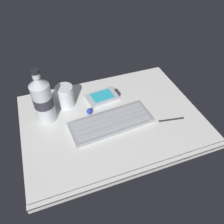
{
  "coord_description": "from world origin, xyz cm",
  "views": [
    {
      "loc": [
        -19.19,
        -53.24,
        58.42
      ],
      "look_at": [
        0.0,
        0.0,
        3.0
      ],
      "focal_mm": 35.79,
      "sensor_mm": 36.0,
      "label": 1
    }
  ],
  "objects_px": {
    "keyboard": "(111,122)",
    "trackball_mouse": "(90,111)",
    "handheld_device": "(104,97)",
    "stylus_pen": "(172,119)",
    "water_bottle": "(43,99)",
    "juice_cup": "(65,97)"
  },
  "relations": [
    {
      "from": "keyboard",
      "to": "trackball_mouse",
      "type": "relative_size",
      "value": 13.52
    },
    {
      "from": "handheld_device",
      "to": "keyboard",
      "type": "bearing_deg",
      "value": -97.58
    },
    {
      "from": "keyboard",
      "to": "handheld_device",
      "type": "relative_size",
      "value": 2.22
    },
    {
      "from": "keyboard",
      "to": "handheld_device",
      "type": "bearing_deg",
      "value": 82.42
    },
    {
      "from": "handheld_device",
      "to": "stylus_pen",
      "type": "xyz_separation_m",
      "value": [
        0.19,
        -0.2,
        -0.0
      ]
    },
    {
      "from": "stylus_pen",
      "to": "keyboard",
      "type": "bearing_deg",
      "value": 174.21
    },
    {
      "from": "water_bottle",
      "to": "trackball_mouse",
      "type": "bearing_deg",
      "value": -10.69
    },
    {
      "from": "keyboard",
      "to": "handheld_device",
      "type": "distance_m",
      "value": 0.14
    },
    {
      "from": "juice_cup",
      "to": "trackball_mouse",
      "type": "xyz_separation_m",
      "value": [
        0.07,
        -0.08,
        -0.03
      ]
    },
    {
      "from": "keyboard",
      "to": "stylus_pen",
      "type": "xyz_separation_m",
      "value": [
        0.21,
        -0.06,
        -0.0
      ]
    },
    {
      "from": "keyboard",
      "to": "stylus_pen",
      "type": "distance_m",
      "value": 0.22
    },
    {
      "from": "trackball_mouse",
      "to": "handheld_device",
      "type": "bearing_deg",
      "value": 40.4
    },
    {
      "from": "stylus_pen",
      "to": "water_bottle",
      "type": "bearing_deg",
      "value": 168.22
    },
    {
      "from": "handheld_device",
      "to": "water_bottle",
      "type": "xyz_separation_m",
      "value": [
        -0.23,
        -0.04,
        0.08
      ]
    },
    {
      "from": "handheld_device",
      "to": "juice_cup",
      "type": "xyz_separation_m",
      "value": [
        -0.15,
        0.01,
        0.03
      ]
    },
    {
      "from": "keyboard",
      "to": "trackball_mouse",
      "type": "height_order",
      "value": "trackball_mouse"
    },
    {
      "from": "keyboard",
      "to": "stylus_pen",
      "type": "height_order",
      "value": "keyboard"
    },
    {
      "from": "stylus_pen",
      "to": "juice_cup",
      "type": "bearing_deg",
      "value": 157.48
    },
    {
      "from": "water_bottle",
      "to": "juice_cup",
      "type": "bearing_deg",
      "value": 31.79
    },
    {
      "from": "trackball_mouse",
      "to": "stylus_pen",
      "type": "bearing_deg",
      "value": -26.13
    },
    {
      "from": "keyboard",
      "to": "trackball_mouse",
      "type": "xyz_separation_m",
      "value": [
        -0.06,
        0.08,
        0.0
      ]
    },
    {
      "from": "juice_cup",
      "to": "stylus_pen",
      "type": "height_order",
      "value": "juice_cup"
    }
  ]
}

